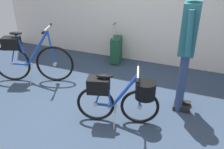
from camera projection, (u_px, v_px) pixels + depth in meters
name	position (u px, v px, depth m)	size (l,w,h in m)	color
ground_plane	(95.00, 117.00, 3.36)	(6.46, 6.46, 0.00)	#2D3D51
folding_bike_foreground	(121.00, 95.00, 3.09)	(1.07, 0.53, 0.78)	black
display_bike_left	(28.00, 58.00, 4.14)	(1.34, 0.64, 0.99)	black
visitor_near_wall	(188.00, 41.00, 3.12)	(0.29, 0.54, 1.78)	navy
rolling_suitcase	(116.00, 50.00, 4.94)	(0.23, 0.38, 0.83)	#19472D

